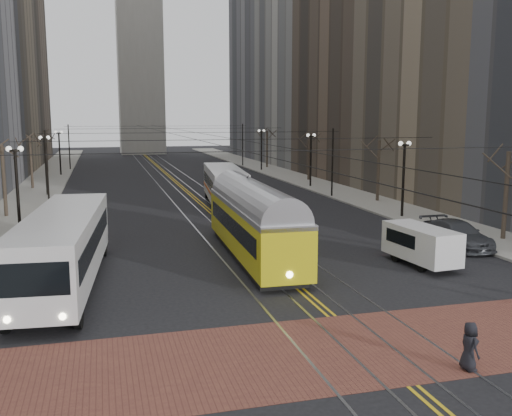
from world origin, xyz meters
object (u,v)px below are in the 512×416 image
transit_bus (64,250)px  sedan_silver (235,179)px  streetcar (254,228)px  sedan_parked (457,234)px  sedan_grey (246,189)px  cargo_van (421,246)px  pedestrian_a (470,346)px  rear_bus (225,187)px

transit_bus → sedan_silver: bearing=70.4°
streetcar → sedan_parked: (12.30, -0.84, -0.84)m
streetcar → sedan_grey: (5.37, 23.20, -0.80)m
cargo_van → sedan_silver: size_ratio=0.96×
cargo_van → sedan_parked: cargo_van is taller
pedestrian_a → rear_bus: bearing=0.5°
transit_bus → sedan_grey: (15.13, 26.27, -0.87)m
sedan_parked → sedan_grey: bearing=105.4°
transit_bus → sedan_grey: transit_bus is taller
rear_bus → cargo_van: rear_bus is taller
transit_bus → pedestrian_a: 17.64m
sedan_silver → pedestrian_a: bearing=-100.7°
rear_bus → transit_bus: bearing=-113.0°
rear_bus → sedan_silver: size_ratio=2.61×
rear_bus → sedan_parked: bearing=-56.4°
streetcar → sedan_grey: size_ratio=2.85×
cargo_van → sedan_parked: (4.34, 3.18, -0.24)m
transit_bus → cargo_van: bearing=2.0°
cargo_van → rear_bus: bearing=99.0°
sedan_silver → sedan_grey: bearing=-102.7°
cargo_van → sedan_grey: size_ratio=0.96×
sedan_grey → pedestrian_a: size_ratio=3.18×
streetcar → sedan_silver: (6.37, 32.15, -0.83)m
streetcar → rear_bus: size_ratio=1.10×
sedan_grey → sedan_parked: bearing=-67.4°
streetcar → sedan_parked: size_ratio=2.55×
transit_bus → rear_bus: bearing=65.8°
cargo_van → sedan_silver: 36.20m
sedan_silver → sedan_parked: size_ratio=0.89×
sedan_silver → pedestrian_a: 47.81m
sedan_grey → sedan_silver: bearing=90.1°
transit_bus → sedan_parked: 22.19m
cargo_van → sedan_silver: bearing=87.4°
transit_bus → cargo_van: transit_bus is taller
transit_bus → pedestrian_a: transit_bus is taller
pedestrian_a → sedan_grey: bearing=-4.1°
sedan_parked → pedestrian_a: size_ratio=3.55×
streetcar → sedan_parked: streetcar is taller
rear_bus → pedestrian_a: (0.40, -33.99, -0.87)m
rear_bus → sedan_parked: size_ratio=2.32×
streetcar → cargo_van: size_ratio=2.97×
rear_bus → sedan_grey: 5.70m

